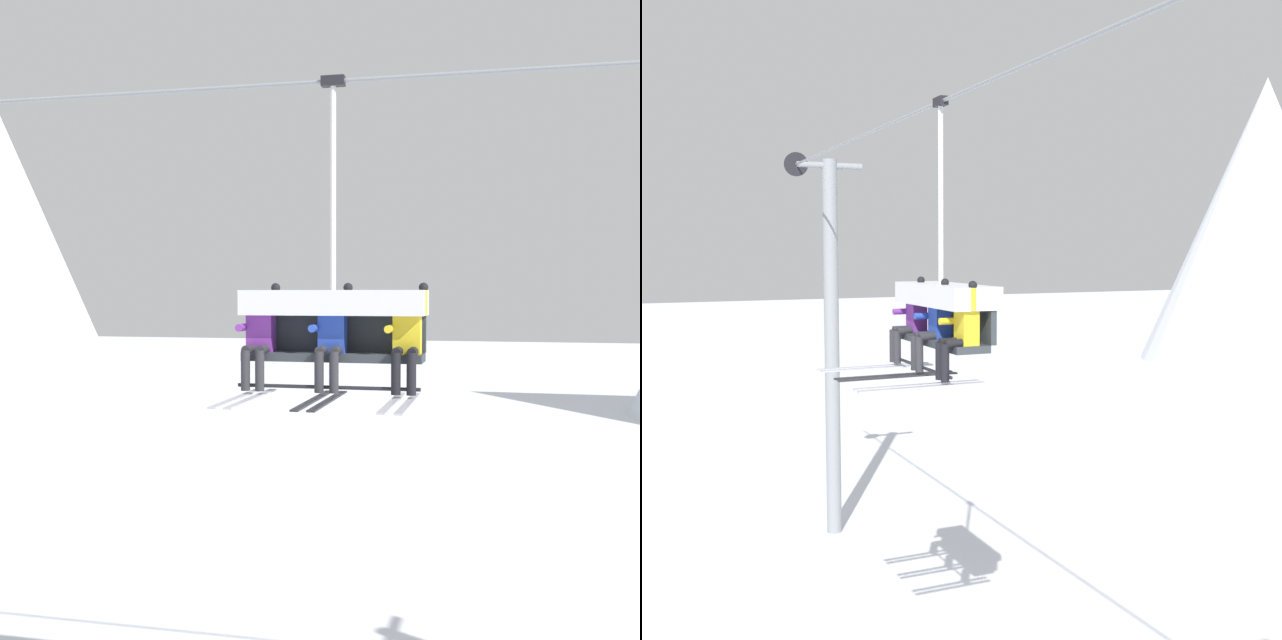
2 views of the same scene
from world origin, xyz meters
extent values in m
cone|color=white|center=(-26.56, 32.76, 8.77)|extent=(14.68, 14.68, 17.55)
cylinder|color=gray|center=(-7.45, 0.00, 4.58)|extent=(0.36, 0.36, 9.16)
cylinder|color=gray|center=(-7.45, 0.00, 9.01)|extent=(0.16, 1.60, 0.16)
cylinder|color=black|center=(-7.45, -0.80, 9.01)|extent=(0.08, 0.56, 0.56)
cylinder|color=gray|center=(1.60, -0.80, 9.01)|extent=(20.12, 0.05, 0.05)
cube|color=#33383D|center=(1.33, -0.80, 5.73)|extent=(2.17, 0.48, 0.10)
cube|color=#33383D|center=(1.33, -0.52, 6.00)|extent=(2.17, 0.08, 0.45)
cube|color=silver|center=(1.33, -0.74, 6.38)|extent=(2.21, 0.68, 0.30)
cylinder|color=black|center=(1.33, -1.12, 5.40)|extent=(2.17, 0.04, 0.04)
cylinder|color=silver|center=(1.33, -0.80, 7.74)|extent=(0.07, 0.07, 2.43)
cube|color=black|center=(1.33, -0.80, 9.01)|extent=(0.28, 0.12, 0.12)
cube|color=purple|center=(0.44, -0.82, 6.04)|extent=(0.32, 0.22, 0.52)
sphere|color=#284C93|center=(0.44, -0.82, 6.40)|extent=(0.22, 0.22, 0.22)
ellipsoid|color=black|center=(0.44, -0.92, 6.40)|extent=(0.17, 0.04, 0.08)
cylinder|color=#2D2D33|center=(0.35, -0.99, 5.82)|extent=(0.11, 0.34, 0.11)
cylinder|color=#2D2D33|center=(0.52, -0.99, 5.82)|extent=(0.11, 0.34, 0.11)
cylinder|color=#2D2D33|center=(0.35, -1.16, 5.58)|extent=(0.11, 0.11, 0.48)
cylinder|color=#2D2D33|center=(0.52, -1.16, 5.58)|extent=(0.11, 0.11, 0.48)
cube|color=#B2B2BC|center=(0.35, -1.46, 5.29)|extent=(0.09, 1.70, 0.02)
cube|color=#B2B2BC|center=(0.52, -1.46, 5.29)|extent=(0.09, 1.70, 0.02)
cylinder|color=purple|center=(0.25, -0.97, 6.08)|extent=(0.09, 0.30, 0.09)
cylinder|color=purple|center=(0.62, -0.82, 6.39)|extent=(0.09, 0.09, 0.30)
sphere|color=black|center=(0.62, -0.82, 6.56)|extent=(0.11, 0.11, 0.11)
cube|color=#2847B7|center=(1.33, -0.82, 6.04)|extent=(0.32, 0.22, 0.52)
sphere|color=silver|center=(1.33, -0.82, 6.40)|extent=(0.22, 0.22, 0.22)
ellipsoid|color=black|center=(1.33, -0.92, 6.40)|extent=(0.17, 0.04, 0.08)
cylinder|color=#2D2D33|center=(1.24, -0.99, 5.82)|extent=(0.11, 0.34, 0.11)
cylinder|color=#2D2D33|center=(1.42, -0.99, 5.82)|extent=(0.11, 0.34, 0.11)
cylinder|color=#2D2D33|center=(1.24, -1.16, 5.58)|extent=(0.11, 0.11, 0.48)
cylinder|color=#2D2D33|center=(1.42, -1.16, 5.58)|extent=(0.11, 0.11, 0.48)
cube|color=#232328|center=(1.24, -1.46, 5.29)|extent=(0.09, 1.70, 0.02)
cube|color=#232328|center=(1.42, -1.46, 5.29)|extent=(0.09, 1.70, 0.02)
cylinder|color=#2847B7|center=(1.14, -0.97, 6.08)|extent=(0.09, 0.30, 0.09)
cylinder|color=#2847B7|center=(1.52, -0.82, 6.39)|extent=(0.09, 0.09, 0.30)
sphere|color=black|center=(1.52, -0.82, 6.56)|extent=(0.11, 0.11, 0.11)
cube|color=yellow|center=(2.23, -0.82, 6.04)|extent=(0.32, 0.22, 0.52)
sphere|color=maroon|center=(2.23, -0.82, 6.40)|extent=(0.22, 0.22, 0.22)
ellipsoid|color=black|center=(2.23, -0.92, 6.40)|extent=(0.17, 0.04, 0.08)
cylinder|color=black|center=(2.14, -0.99, 5.82)|extent=(0.11, 0.34, 0.11)
cylinder|color=black|center=(2.31, -0.99, 5.82)|extent=(0.11, 0.34, 0.11)
cylinder|color=black|center=(2.14, -1.16, 5.58)|extent=(0.11, 0.11, 0.48)
cylinder|color=black|center=(2.31, -1.16, 5.58)|extent=(0.11, 0.11, 0.48)
cube|color=#B2B2BC|center=(2.14, -1.46, 5.29)|extent=(0.09, 1.70, 0.02)
cube|color=#B2B2BC|center=(2.31, -1.46, 5.29)|extent=(0.09, 1.70, 0.02)
cylinder|color=yellow|center=(2.04, -0.97, 6.08)|extent=(0.09, 0.30, 0.09)
cylinder|color=yellow|center=(2.41, -0.82, 6.39)|extent=(0.09, 0.09, 0.30)
sphere|color=black|center=(2.41, -0.82, 6.56)|extent=(0.11, 0.11, 0.11)
camera|label=1|loc=(3.34, -10.17, 6.49)|focal=45.00mm
camera|label=2|loc=(11.55, -5.09, 7.01)|focal=45.00mm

